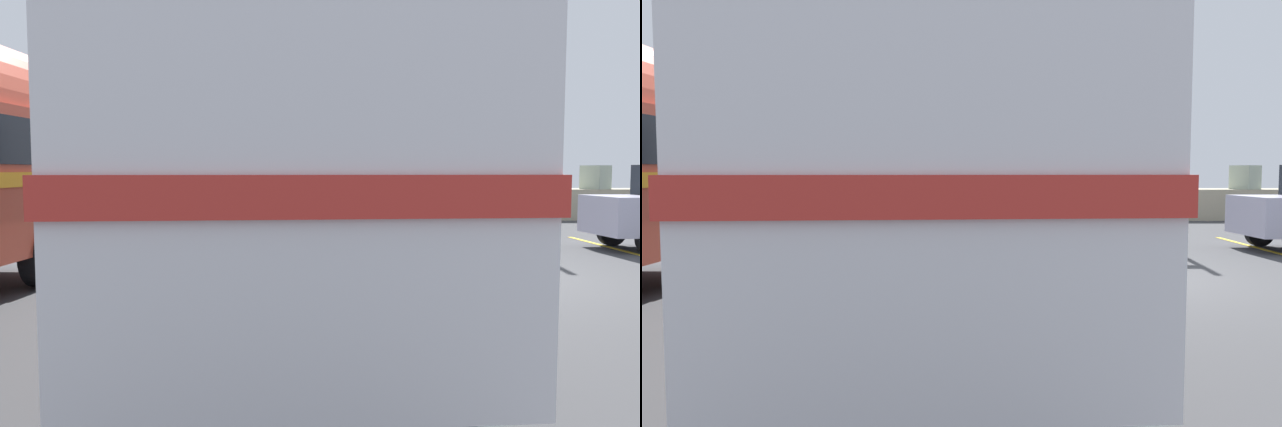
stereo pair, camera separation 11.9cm
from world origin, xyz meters
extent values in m
cube|color=#3A3A3D|center=(0.00, 0.00, 0.01)|extent=(32.00, 26.00, 0.02)
cube|color=tan|center=(0.00, 11.80, 0.55)|extent=(31.36, 1.80, 1.10)
cube|color=#A6AD8F|center=(-12.49, 11.56, 1.59)|extent=(0.94, 1.10, 0.98)
sphere|color=#9E9D85|center=(-7.05, 11.69, 1.58)|extent=(0.97, 0.97, 0.97)
sphere|color=#B09E8F|center=(-2.48, 11.69, 1.62)|extent=(1.05, 1.05, 1.05)
cube|color=#A1988D|center=(2.47, 11.74, 1.54)|extent=(0.94, 0.83, 0.89)
cube|color=#9EAD97|center=(7.50, 11.37, 1.52)|extent=(0.93, 1.03, 0.84)
cube|color=gold|center=(4.17, 3.50, 0.02)|extent=(0.12, 4.40, 0.01)
cylinder|color=black|center=(-4.21, -0.35, 0.50)|extent=(0.35, 0.98, 0.96)
cylinder|color=black|center=(-2.01, -0.18, 0.50)|extent=(0.35, 0.98, 0.96)
cylinder|color=black|center=(-3.81, -5.54, 0.50)|extent=(0.35, 0.98, 0.96)
cylinder|color=black|center=(-1.61, -5.37, 0.50)|extent=(0.35, 0.98, 0.96)
cube|color=silver|center=(-2.91, -2.86, 1.57)|extent=(3.04, 8.56, 2.10)
cylinder|color=silver|center=(-2.91, -2.86, 2.62)|extent=(2.82, 8.21, 2.20)
cube|color=red|center=(-2.91, -2.86, 1.63)|extent=(3.10, 8.65, 0.20)
cube|color=black|center=(-2.91, -2.86, 2.15)|extent=(3.05, 8.23, 0.64)
cube|color=silver|center=(-3.24, 1.40, 0.70)|extent=(2.29, 0.34, 0.28)
cylinder|color=black|center=(-6.58, -0.80, 0.50)|extent=(0.32, 0.97, 0.96)
cube|color=silver|center=(-7.61, 0.91, 0.70)|extent=(2.28, 0.26, 0.28)
cylinder|color=black|center=(4.38, 3.95, 0.33)|extent=(0.63, 0.23, 0.62)
cylinder|color=#5B5B60|center=(2.39, 6.39, 3.23)|extent=(0.14, 0.14, 6.46)
cube|color=beige|center=(2.17, 7.14, 6.36)|extent=(0.44, 0.24, 0.18)
camera|label=1|loc=(-2.57, -9.77, 1.74)|focal=33.77mm
camera|label=2|loc=(-2.45, -9.77, 1.74)|focal=33.77mm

